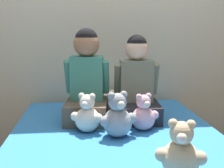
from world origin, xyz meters
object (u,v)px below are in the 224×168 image
(teddy_bear_held_by_right_child, at_px, (144,115))
(pillow_at_headboard, at_px, (107,100))
(teddy_bear_held_by_left_child, at_px, (87,116))
(child_on_left, at_px, (87,81))
(teddy_bear_between_children, at_px, (118,118))
(child_on_right, at_px, (137,86))
(teddy_bear_at_foot_of_bed, at_px, (181,153))

(teddy_bear_held_by_right_child, distance_m, pillow_at_headboard, 0.63)
(teddy_bear_held_by_left_child, height_order, teddy_bear_held_by_right_child, teddy_bear_held_by_left_child)
(child_on_left, xyz_separation_m, teddy_bear_between_children, (0.18, -0.36, -0.17))
(teddy_bear_held_by_right_child, xyz_separation_m, teddy_bear_between_children, (-0.18, -0.10, 0.02))
(child_on_left, relative_size, pillow_at_headboard, 1.37)
(teddy_bear_between_children, bearing_deg, teddy_bear_held_by_left_child, 134.48)
(child_on_right, relative_size, teddy_bear_held_by_right_child, 2.50)
(teddy_bear_held_by_right_child, relative_size, teddy_bear_at_foot_of_bed, 0.91)
(child_on_right, bearing_deg, teddy_bear_held_by_right_child, -87.16)
(teddy_bear_at_foot_of_bed, bearing_deg, child_on_left, 132.31)
(teddy_bear_between_children, xyz_separation_m, pillow_at_headboard, (-0.01, 0.70, -0.07))
(child_on_left, bearing_deg, child_on_right, 7.40)
(child_on_left, relative_size, teddy_bear_between_children, 2.33)
(child_on_left, bearing_deg, teddy_bear_held_by_right_child, -28.25)
(teddy_bear_held_by_right_child, bearing_deg, teddy_bear_between_children, -167.58)
(child_on_left, xyz_separation_m, teddy_bear_held_by_right_child, (0.37, -0.26, -0.18))
(teddy_bear_at_foot_of_bed, xyz_separation_m, pillow_at_headboard, (-0.22, 1.22, -0.06))
(child_on_right, height_order, teddy_bear_held_by_left_child, child_on_right)
(teddy_bear_between_children, distance_m, teddy_bear_at_foot_of_bed, 0.56)
(child_on_right, height_order, teddy_bear_held_by_right_child, child_on_right)
(child_on_right, xyz_separation_m, teddy_bear_at_foot_of_bed, (0.03, -0.88, -0.13))
(teddy_bear_held_by_left_child, xyz_separation_m, teddy_bear_at_foot_of_bed, (0.40, -0.62, 0.01))
(teddy_bear_between_children, distance_m, pillow_at_headboard, 0.70)
(child_on_right, xyz_separation_m, teddy_bear_held_by_right_child, (-0.00, -0.26, -0.14))
(child_on_right, distance_m, pillow_at_headboard, 0.44)
(child_on_right, xyz_separation_m, teddy_bear_between_children, (-0.19, -0.36, -0.13))
(child_on_left, xyz_separation_m, pillow_at_headboard, (0.18, 0.34, -0.23))
(teddy_bear_at_foot_of_bed, bearing_deg, teddy_bear_between_children, 130.75)
(child_on_right, bearing_deg, teddy_bear_held_by_left_child, -142.33)
(child_on_left, height_order, teddy_bear_held_by_left_child, child_on_left)
(teddy_bear_held_by_left_child, height_order, teddy_bear_at_foot_of_bed, teddy_bear_at_foot_of_bed)
(pillow_at_headboard, bearing_deg, teddy_bear_held_by_right_child, -72.41)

